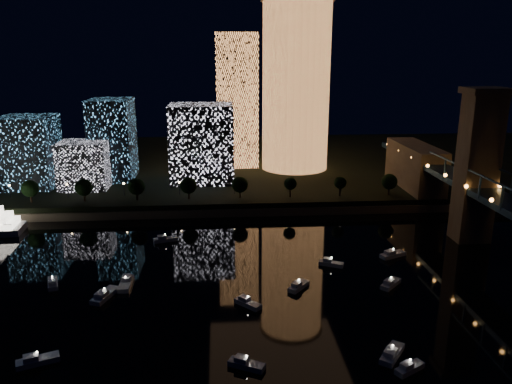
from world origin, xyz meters
TOP-DOWN VIEW (x-y plane):
  - ground at (0.00, 0.00)m, footprint 520.00×520.00m
  - far_bank at (0.00, 160.00)m, footprint 420.00×160.00m
  - seawall at (0.00, 82.00)m, footprint 420.00×6.00m
  - tower_cylindrical at (19.35, 139.78)m, footprint 34.00×34.00m
  - tower_rectangular at (-8.59, 149.88)m, footprint 20.32×20.32m
  - midrise_blocks at (-59.96, 117.67)m, footprint 97.23×36.33m
  - motorboats at (-9.35, 13.16)m, footprint 124.63×79.16m
  - esplanade_trees at (-39.02, 88.00)m, footprint 166.51×6.71m
  - street_lamps at (-34.00, 94.00)m, footprint 132.70×0.70m

SIDE VIEW (x-z plane):
  - ground at x=0.00m, z-range 0.00..0.00m
  - motorboats at x=-9.35m, z-range -0.58..2.20m
  - seawall at x=0.00m, z-range 0.00..3.00m
  - far_bank at x=0.00m, z-range 0.00..5.00m
  - street_lamps at x=-34.00m, z-range 6.20..11.85m
  - esplanade_trees at x=-39.02m, z-range 6.04..14.90m
  - midrise_blocks at x=-59.96m, z-range 2.94..38.68m
  - tower_rectangular at x=-8.59m, z-range 5.00..69.65m
  - tower_cylindrical at x=19.35m, z-range 5.13..85.16m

